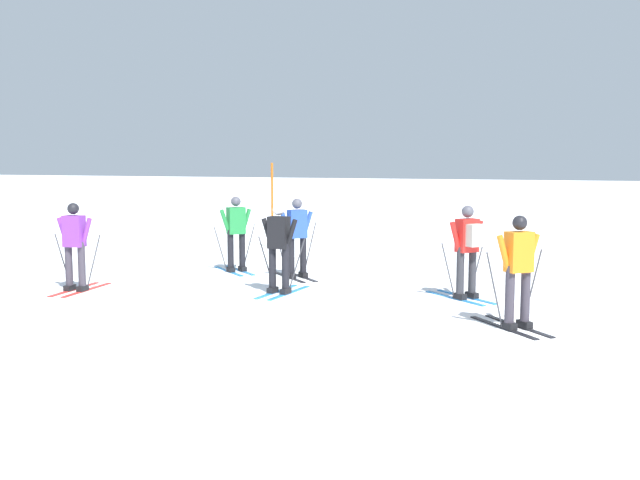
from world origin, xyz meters
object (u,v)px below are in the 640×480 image
Objects in this scene: skier_orange at (518,269)px; skier_black at (279,246)px; skier_green at (236,232)px; skier_red at (468,247)px; skier_purple at (75,244)px; skier_blue at (297,236)px; trail_marker_pole at (272,206)px.

skier_orange is 1.00× the size of skier_black.
skier_red is at bearing -13.39° from skier_green.
skier_red is at bearing 118.89° from skier_orange.
skier_orange is at bearing -0.23° from skier_purple.
skier_blue is at bearing 164.73° from skier_red.
skier_black is at bearing 18.13° from skier_purple.
trail_marker_pole reaches higher than skier_purple.
skier_purple is (-3.30, -3.05, -0.00)m from skier_blue.
trail_marker_pole is at bearing 86.42° from skier_purple.
skier_purple is 7.68m from trail_marker_pole.
skier_blue is 1.00× the size of skier_orange.
skier_orange is 0.70× the size of trail_marker_pole.
skier_red is 3.47m from skier_black.
skier_green is 4.54m from trail_marker_pole.
skier_red is 1.00× the size of skier_black.
skier_purple is 1.00× the size of skier_red.
skier_green is at bearing -74.50° from trail_marker_pole.
skier_purple and skier_black have the same top height.
trail_marker_pole reaches higher than skier_black.
skier_blue is 1.00× the size of skier_green.
skier_green is 1.00× the size of skier_purple.
skier_purple is 3.94m from skier_black.
skier_red and skier_orange have the same top height.
skier_orange is at bearing -44.72° from trail_marker_pole.
skier_green is 1.00× the size of skier_red.
skier_black is 0.70× the size of trail_marker_pole.
skier_blue and skier_orange have the same top height.
skier_purple is 8.25m from skier_orange.
skier_purple is 1.00× the size of skier_orange.
trail_marker_pole is at bearing 121.44° from skier_blue.
skier_black is (-3.38, -0.78, -0.04)m from skier_red.
skier_purple and skier_red have the same top height.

